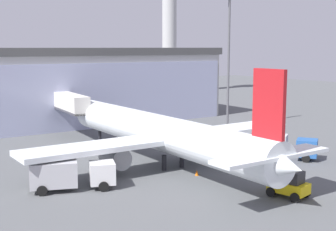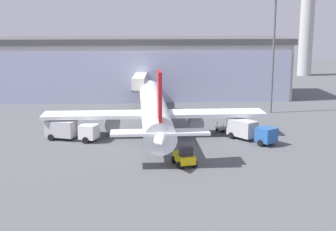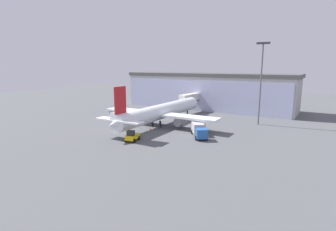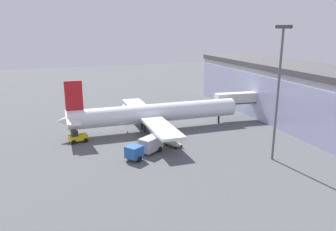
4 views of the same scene
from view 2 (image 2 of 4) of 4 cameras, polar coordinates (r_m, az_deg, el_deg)
ground at (r=61.76m, az=-0.82°, el=-3.67°), size 240.00×240.00×0.00m
terminal_building at (r=98.83m, az=-2.83°, el=5.88°), size 60.49×18.36×12.40m
jet_bridge at (r=87.90m, az=-3.41°, el=4.09°), size 3.55×11.62×6.03m
apron_light_mast at (r=83.07m, az=12.77°, el=8.51°), size 3.20×0.40×20.57m
airplane at (r=67.37m, az=-1.70°, el=0.63°), size 31.49×38.20×10.84m
catering_truck at (r=65.48m, az=-11.85°, el=-1.70°), size 7.58×4.84×2.65m
fuel_truck at (r=64.68m, az=9.95°, el=-1.79°), size 5.85×7.31×2.65m
baggage_cart at (r=69.84m, az=7.09°, el=-1.49°), size 3.21×2.63×1.50m
pushback_tug at (r=53.46m, az=2.01°, el=-5.09°), size 2.67×3.48×2.30m
safety_cone_nose at (r=62.77m, az=-1.04°, el=-3.15°), size 0.36×0.36×0.55m
safety_cone_wingtip at (r=68.26m, az=-12.72°, el=-2.21°), size 0.36×0.36×0.55m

